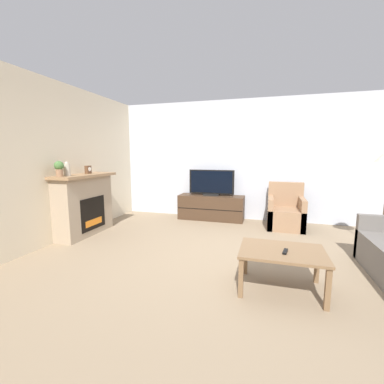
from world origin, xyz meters
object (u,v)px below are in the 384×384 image
(fireplace, at_px, (84,204))
(armchair, at_px, (285,213))
(potted_plant, at_px, (59,168))
(mantel_vase_left, at_px, (67,169))
(mantel_clock, at_px, (88,170))
(coffee_table, at_px, (282,255))
(remote, at_px, (285,251))
(tv, at_px, (211,184))
(tv_stand, at_px, (211,207))

(fireplace, height_order, armchair, fireplace)
(potted_plant, relative_size, armchair, 0.28)
(potted_plant, bearing_deg, fireplace, 91.73)
(mantel_vase_left, bearing_deg, mantel_clock, 89.92)
(coffee_table, bearing_deg, fireplace, 162.53)
(armchair, distance_m, coffee_table, 2.63)
(armchair, distance_m, remote, 2.69)
(mantel_clock, xyz_separation_m, armchair, (3.59, 1.41, -0.91))
(armchair, relative_size, remote, 5.86)
(armchair, bearing_deg, fireplace, -156.82)
(fireplace, height_order, tv, tv)
(mantel_clock, relative_size, remote, 0.97)
(mantel_vase_left, xyz_separation_m, tv, (2.00, 2.15, -0.41))
(fireplace, xyz_separation_m, mantel_clock, (0.02, 0.13, 0.63))
(mantel_clock, height_order, tv_stand, mantel_clock)
(mantel_vase_left, bearing_deg, fireplace, 92.45)
(mantel_vase_left, distance_m, armchair, 4.19)
(mantel_clock, bearing_deg, tv_stand, 39.13)
(remote, bearing_deg, coffee_table, 123.57)
(potted_plant, relative_size, tv, 0.25)
(mantel_vase_left, bearing_deg, armchair, 28.35)
(fireplace, height_order, mantel_clock, mantel_clock)
(mantel_clock, relative_size, potted_plant, 0.59)
(tv_stand, bearing_deg, remote, -63.74)
(mantel_clock, distance_m, armchair, 3.97)
(tv, relative_size, armchair, 1.13)
(fireplace, bearing_deg, mantel_clock, 82.36)
(fireplace, distance_m, mantel_vase_left, 0.77)
(mantel_clock, xyz_separation_m, tv, (2.00, 1.62, -0.37))
(tv_stand, height_order, coffee_table, tv_stand)
(mantel_clock, height_order, remote, mantel_clock)
(mantel_clock, distance_m, coffee_table, 3.69)
(fireplace, bearing_deg, tv_stand, 41.07)
(tv_stand, bearing_deg, tv, -90.00)
(tv, relative_size, coffee_table, 1.15)
(remote, bearing_deg, mantel_clock, 170.00)
(mantel_vase_left, relative_size, potted_plant, 0.95)
(fireplace, bearing_deg, potted_plant, -88.27)
(mantel_clock, distance_m, remote, 3.73)
(coffee_table, relative_size, remote, 5.78)
(tv_stand, relative_size, armchair, 1.63)
(tv, distance_m, armchair, 1.70)
(mantel_clock, xyz_separation_m, potted_plant, (-0.00, -0.69, 0.07))
(remote, bearing_deg, armchair, 96.73)
(armchair, bearing_deg, tv_stand, 172.49)
(mantel_vase_left, relative_size, mantel_clock, 1.60)
(coffee_table, bearing_deg, armchair, 85.75)
(tv_stand, relative_size, coffee_table, 1.65)
(potted_plant, height_order, armchair, potted_plant)
(mantel_vase_left, height_order, tv, mantel_vase_left)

